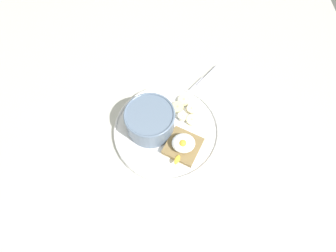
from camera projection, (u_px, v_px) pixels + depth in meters
ground_plane at (168, 133)px, 71.10cm from camera, size 120.00×120.00×2.00cm
plate at (168, 130)px, 69.51cm from camera, size 28.05×28.05×1.60cm
oatmeal_bowl at (152, 120)px, 66.56cm from camera, size 12.74×12.74×6.88cm
toast_slice at (185, 146)px, 66.17cm from camera, size 11.19×11.19×1.56cm
poached_egg at (185, 143)px, 64.30cm from camera, size 5.83×7.94×3.10cm
banana_slice_front at (179, 107)px, 71.83cm from camera, size 4.35×4.28×1.46cm
banana_slice_left at (193, 109)px, 71.40cm from camera, size 3.98×3.96×1.58cm
banana_slice_back at (185, 100)px, 72.78cm from camera, size 4.83×4.83×1.51cm
banana_slice_right at (184, 117)px, 70.46cm from camera, size 3.69×3.75×1.39cm
banana_slice_inner at (193, 120)px, 69.95cm from camera, size 4.42×4.41×1.47cm
knife at (205, 79)px, 77.68cm from camera, size 9.70×10.61×0.80cm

